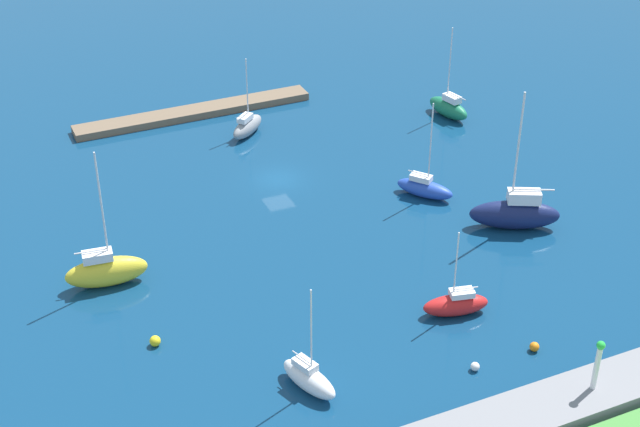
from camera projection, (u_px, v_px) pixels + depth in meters
water at (278, 179)px, 85.12m from camera, size 160.00×160.00×0.00m
pier_dock at (194, 112)px, 96.58m from camera, size 24.88×2.56×0.75m
harbor_beacon at (598, 362)px, 58.08m from camera, size 0.56×0.56×3.73m
sailboat_navy_outer_mooring at (515, 213)px, 77.25m from camera, size 7.65×5.30×12.27m
sailboat_gray_center_basin at (247, 126)px, 92.44m from camera, size 4.76×4.34×7.95m
sailboat_blue_lone_north at (425, 188)px, 82.02m from camera, size 4.51×5.15×9.03m
sailboat_white_far_north at (309, 378)px, 60.52m from camera, size 2.97×4.92×8.07m
sailboat_yellow_near_pier at (106, 270)px, 70.28m from camera, size 6.37×2.63×11.29m
sailboat_green_mid_basin at (449, 107)px, 96.01m from camera, size 2.85×5.51×9.54m
sailboat_red_west_end at (456, 304)px, 67.41m from camera, size 5.12×2.76×7.01m
mooring_buoy_white at (475, 367)px, 62.36m from camera, size 0.62×0.62×0.62m
mooring_buoy_orange at (534, 347)px, 64.09m from camera, size 0.68×0.68×0.68m
mooring_buoy_yellow at (155, 341)px, 64.55m from camera, size 0.78×0.78×0.78m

